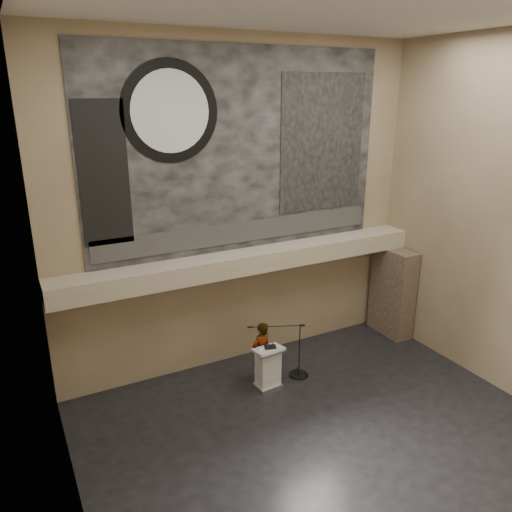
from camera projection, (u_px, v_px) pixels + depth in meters
floor at (324, 436)px, 10.86m from camera, size 10.00×10.00×0.00m
ceiling at (347, 4)px, 8.15m from camera, size 10.00×10.00×0.00m
wall_back at (242, 209)px, 12.86m from camera, size 10.00×0.02×8.50m
wall_left at (55, 300)px, 7.31m from camera, size 0.02×8.00×8.50m
wall_right at (507, 221)px, 11.71m from camera, size 0.02×8.00×8.50m
soffit at (249, 261)px, 12.94m from camera, size 10.00×0.80×0.50m
sprinkler_left at (192, 282)px, 12.29m from camera, size 0.04×0.04×0.06m
sprinkler_right at (311, 260)px, 13.83m from camera, size 0.04×0.04×0.06m
banner at (242, 152)px, 12.38m from camera, size 8.00×0.05×5.00m
banner_text_strip at (243, 232)px, 13.00m from camera, size 7.76×0.02×0.55m
banner_clock_rim at (170, 112)px, 11.23m from camera, size 2.30×0.02×2.30m
banner_clock_face at (171, 112)px, 11.22m from camera, size 1.84×0.02×1.84m
banner_building_print at (323, 143)px, 13.37m from camera, size 2.60×0.02×3.60m
banner_brick_print at (104, 175)px, 10.94m from camera, size 1.10×0.02×3.20m
stone_pier at (392, 292)px, 15.12m from camera, size 0.60×1.40×2.70m
lectern at (268, 367)px, 12.50m from camera, size 0.75×0.56×1.13m
binder at (270, 347)px, 12.34m from camera, size 0.36×0.32×0.04m
papers at (263, 350)px, 12.24m from camera, size 0.27×0.32×0.00m
speaker_person at (261, 352)px, 12.74m from camera, size 0.66×0.51×1.62m
mic_stand at (297, 367)px, 13.11m from camera, size 1.50×0.81×1.49m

